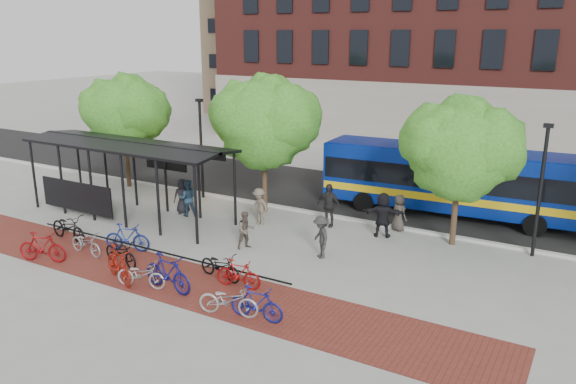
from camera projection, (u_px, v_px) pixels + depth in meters
The scene contains 32 objects.
ground at pixel (284, 243), 22.96m from camera, with size 160.00×160.00×0.00m, color #9E9E99.
asphalt_street at pixel (360, 196), 29.63m from camera, with size 160.00×8.00×0.01m, color black.
curb at pixel (327, 215), 26.28m from camera, with size 160.00×0.25×0.12m, color #B7B7B2.
brick_strip at pixel (163, 277), 19.76m from camera, with size 24.00×3.00×0.01m, color maroon.
bike_rack_rail at pixel (154, 261), 21.13m from camera, with size 12.00×0.05×0.95m, color black.
bus_shelter at pixel (125, 153), 25.66m from camera, with size 10.60×3.07×3.60m.
tree_a at pixel (125, 111), 30.32m from camera, with size 4.90×4.00×6.18m.
tree_b at pixel (266, 119), 25.93m from camera, with size 5.15×4.20×6.47m.
tree_c at pixel (463, 146), 21.72m from camera, with size 4.66×3.80×5.92m.
lamp_post_left at pixel (201, 146), 28.58m from camera, with size 0.35×0.20×5.12m.
lamp_post_right at pixel (541, 187), 20.89m from camera, with size 0.35×0.20×5.12m.
bus at pixel (452, 177), 25.97m from camera, with size 11.98×3.32×3.20m.
bike_0 at pixel (68, 227), 23.10m from camera, with size 0.76×2.17×1.14m, color black.
bike_1 at pixel (42, 247), 20.93m from camera, with size 0.55×1.94×1.17m, color maroon.
bike_2 at pixel (86, 243), 21.64m from camera, with size 0.62×1.77×0.93m, color gray.
bike_3 at pixel (127, 237), 21.98m from camera, with size 0.52×1.86×1.12m, color navy.
bike_4 at pixel (121, 252), 20.67m from camera, with size 0.65×1.87×0.98m, color black.
bike_5 at pixel (119, 264), 19.26m from camera, with size 0.59×2.07×1.25m, color maroon.
bike_6 at pixel (141, 274), 18.83m from camera, with size 0.62×1.77×0.93m, color #ABABAD.
bike_7 at pixel (168, 273), 18.56m from camera, with size 0.59×2.10×1.26m, color navy.
bike_8 at pixel (220, 266), 19.49m from camera, with size 0.64×1.85×0.97m, color black.
bike_9 at pixel (238, 274), 18.80m from camera, with size 0.46×1.65×0.99m, color #9C0E0E.
bike_10 at pixel (228, 300), 16.94m from camera, with size 0.67×1.91×1.01m, color #98989A.
bike_11 at pixel (256, 303), 16.67m from camera, with size 0.50×1.76×1.06m, color navy.
pedestrian_0 at pixel (183, 196), 26.53m from camera, with size 0.82×0.54×1.69m, color black.
pedestrian_2 at pixel (188, 198), 26.13m from camera, with size 0.85×0.66×1.75m, color #21394E.
pedestrian_3 at pixel (259, 206), 24.96m from camera, with size 1.08×0.62×1.68m, color #665A4C.
pedestrian_4 at pixel (329, 205), 24.72m from camera, with size 1.14×0.47×1.94m, color black.
pedestrian_5 at pixel (383, 215), 23.43m from camera, with size 1.78×0.57×1.92m, color black.
pedestrian_6 at pixel (399, 213), 24.21m from camera, with size 0.79×0.51×1.61m, color #3E3731.
pedestrian_8 at pixel (246, 230), 22.20m from camera, with size 0.74×0.58×1.52m, color brown.
pedestrian_9 at pixel (321, 237), 21.24m from camera, with size 1.07×0.62×1.66m, color #2B2B2B.
Camera 1 is at (10.90, -18.56, 8.27)m, focal length 35.00 mm.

